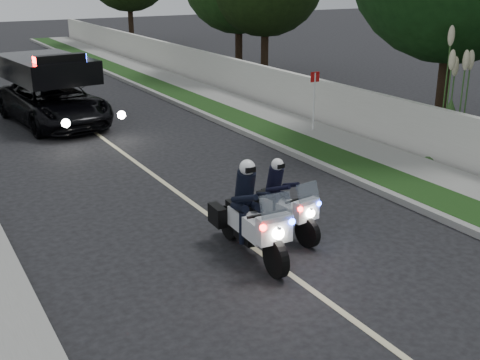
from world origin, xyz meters
The scene contains 15 objects.
ground centered at (0.00, 0.00, 0.00)m, with size 120.00×120.00×0.00m, color black.
curb_right centered at (4.10, 10.00, 0.07)m, with size 0.20×60.00×0.15m, color gray.
grass_verge centered at (4.80, 10.00, 0.08)m, with size 1.20×60.00×0.16m, color #193814.
sidewalk_right centered at (6.10, 10.00, 0.08)m, with size 1.40×60.00×0.16m, color gray.
property_wall centered at (7.10, 10.00, 0.75)m, with size 0.22×60.00×1.50m, color beige.
lane_marking centered at (0.00, 10.00, 0.00)m, with size 0.12×50.00×0.01m, color #BFB78C.
police_moto_left centered at (-0.21, 0.61, 0.00)m, with size 0.75×2.13×1.81m, color silver, non-canonical shape.
police_moto_right centered at (0.81, 1.16, 0.00)m, with size 0.63×1.81×1.54m, color silver, non-canonical shape.
police_suv centered at (-0.81, 12.63, 0.00)m, with size 2.51×5.41×2.63m, color black.
sign_post centered at (6.00, 7.08, 0.00)m, with size 0.32×0.32×2.07m, color #AC230C, non-canonical shape.
pampas_far centered at (7.60, 3.08, 0.00)m, with size 1.34×1.34×3.83m, color beige, non-canonical shape.
tree_right_b centered at (9.45, 5.05, 0.00)m, with size 6.32×6.32×10.53m, color #153C14, non-canonical shape.
tree_right_c centered at (10.32, 16.86, 0.00)m, with size 5.54×5.54×9.24m, color black, non-canonical shape.
tree_right_d centered at (9.85, 18.54, 0.00)m, with size 5.58×5.58×9.29m, color #1D4115, non-canonical shape.
tree_right_e centered at (9.84, 33.87, 0.00)m, with size 6.25×6.25×10.42m, color #1B3410, non-canonical shape.
Camera 1 is at (-5.38, -7.94, 4.95)m, focal length 44.95 mm.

